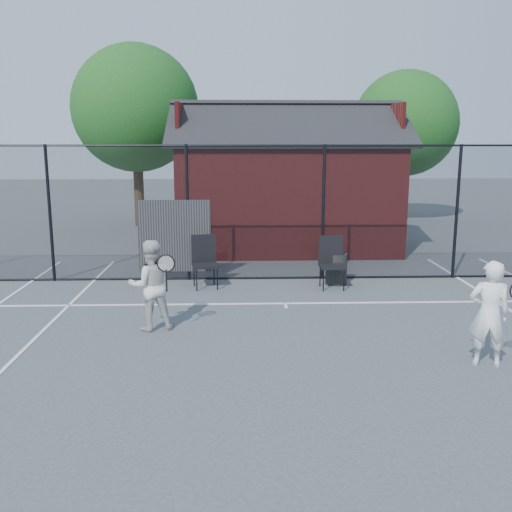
{
  "coord_description": "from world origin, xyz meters",
  "views": [
    {
      "loc": [
        -0.9,
        -7.51,
        3.06
      ],
      "look_at": [
        -0.58,
        2.2,
        1.1
      ],
      "focal_mm": 40.0,
      "sensor_mm": 36.0,
      "label": 1
    }
  ],
  "objects_px": {
    "player_front": "(489,314)",
    "waste_bin": "(336,269)",
    "clubhouse": "(286,192)",
    "chair_right": "(332,264)",
    "chair_left": "(205,263)",
    "player_back": "(151,285)"
  },
  "relations": [
    {
      "from": "player_front",
      "to": "waste_bin",
      "type": "bearing_deg",
      "value": 105.67
    },
    {
      "from": "clubhouse",
      "to": "player_front",
      "type": "distance_m",
      "value": 9.41
    },
    {
      "from": "chair_right",
      "to": "waste_bin",
      "type": "relative_size",
      "value": 1.58
    },
    {
      "from": "chair_left",
      "to": "chair_right",
      "type": "bearing_deg",
      "value": -14.88
    },
    {
      "from": "clubhouse",
      "to": "waste_bin",
      "type": "height_order",
      "value": "clubhouse"
    },
    {
      "from": "player_front",
      "to": "player_back",
      "type": "bearing_deg",
      "value": 160.54
    },
    {
      "from": "chair_left",
      "to": "chair_right",
      "type": "xyz_separation_m",
      "value": [
        2.67,
        -0.16,
        -0.01
      ]
    },
    {
      "from": "player_front",
      "to": "waste_bin",
      "type": "distance_m",
      "value": 4.83
    },
    {
      "from": "player_front",
      "to": "chair_right",
      "type": "bearing_deg",
      "value": 108.94
    },
    {
      "from": "chair_left",
      "to": "chair_right",
      "type": "height_order",
      "value": "chair_left"
    },
    {
      "from": "player_front",
      "to": "chair_left",
      "type": "distance_m",
      "value": 6.04
    },
    {
      "from": "clubhouse",
      "to": "player_front",
      "type": "height_order",
      "value": "clubhouse"
    },
    {
      "from": "player_front",
      "to": "chair_left",
      "type": "bearing_deg",
      "value": 133.1
    },
    {
      "from": "player_back",
      "to": "chair_left",
      "type": "distance_m",
      "value": 2.8
    },
    {
      "from": "waste_bin",
      "to": "chair_left",
      "type": "bearing_deg",
      "value": -175.36
    },
    {
      "from": "clubhouse",
      "to": "chair_left",
      "type": "xyz_separation_m",
      "value": [
        -2.09,
        -4.74,
        -1.06
      ]
    },
    {
      "from": "clubhouse",
      "to": "chair_right",
      "type": "distance_m",
      "value": 5.05
    },
    {
      "from": "player_back",
      "to": "chair_right",
      "type": "distance_m",
      "value": 4.25
    },
    {
      "from": "clubhouse",
      "to": "player_back",
      "type": "distance_m",
      "value": 7.99
    },
    {
      "from": "waste_bin",
      "to": "player_back",
      "type": "bearing_deg",
      "value": -140.73
    },
    {
      "from": "chair_right",
      "to": "waste_bin",
      "type": "distance_m",
      "value": 0.46
    },
    {
      "from": "player_front",
      "to": "chair_left",
      "type": "height_order",
      "value": "player_front"
    }
  ]
}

